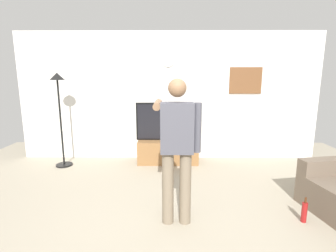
{
  "coord_description": "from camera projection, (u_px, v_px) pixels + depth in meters",
  "views": [
    {
      "loc": [
        0.02,
        -2.47,
        1.77
      ],
      "look_at": [
        -0.0,
        1.2,
        1.05
      ],
      "focal_mm": 26.83,
      "sensor_mm": 36.0,
      "label": 1
    }
  ],
  "objects": [
    {
      "name": "television",
      "position": [
        168.0,
        121.0,
        5.2
      ],
      "size": [
        1.32,
        0.07,
        0.78
      ],
      "color": "black",
      "rests_on": "tv_stand"
    },
    {
      "name": "floor_lamp",
      "position": [
        59.0,
        100.0,
        4.85
      ],
      "size": [
        0.32,
        0.32,
        1.85
      ],
      "color": "black",
      "rests_on": "ground_plane"
    },
    {
      "name": "wall_clock",
      "position": [
        168.0,
        61.0,
        5.2
      ],
      "size": [
        0.25,
        0.03,
        0.25
      ],
      "primitive_type": "cylinder",
      "rotation": [
        1.57,
        0.0,
        0.0
      ],
      "color": "white"
    },
    {
      "name": "framed_picture",
      "position": [
        245.0,
        80.0,
        5.27
      ],
      "size": [
        0.67,
        0.04,
        0.55
      ],
      "primitive_type": "cube",
      "color": "brown"
    },
    {
      "name": "tv_stand",
      "position": [
        168.0,
        151.0,
        5.28
      ],
      "size": [
        1.24,
        0.55,
        0.47
      ],
      "color": "olive",
      "rests_on": "ground_plane"
    },
    {
      "name": "person_standing_nearer_lamp",
      "position": [
        177.0,
        145.0,
        2.94
      ],
      "size": [
        0.56,
        0.78,
        1.75
      ],
      "color": "#7A6B56",
      "rests_on": "ground_plane"
    },
    {
      "name": "ground_plane",
      "position": [
        168.0,
        240.0,
        2.77
      ],
      "size": [
        8.4,
        8.4,
        0.0
      ],
      "primitive_type": "plane",
      "color": "#9E937F"
    },
    {
      "name": "beverage_bottle",
      "position": [
        304.0,
        212.0,
        3.1
      ],
      "size": [
        0.07,
        0.07,
        0.32
      ],
      "color": "maroon",
      "rests_on": "ground_plane"
    },
    {
      "name": "back_wall",
      "position": [
        169.0,
        97.0,
        5.4
      ],
      "size": [
        6.4,
        0.1,
        2.7
      ],
      "primitive_type": "cube",
      "color": "silver",
      "rests_on": "ground_plane"
    }
  ]
}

